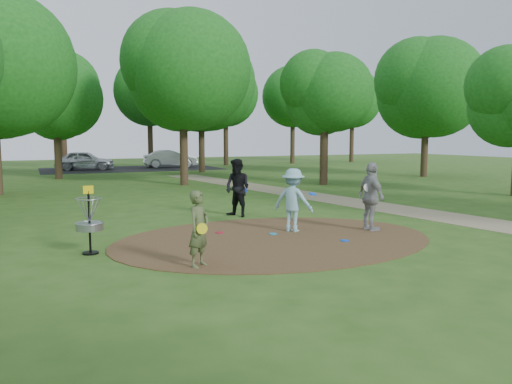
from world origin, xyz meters
name	(u,v)px	position (x,y,z in m)	size (l,w,h in m)	color
ground	(275,239)	(0.00, 0.00, 0.00)	(100.00, 100.00, 0.00)	#2D5119
dirt_clearing	(275,239)	(0.00, 0.00, 0.01)	(8.40, 8.40, 0.02)	#47301C
footpath	(417,212)	(6.50, 2.00, 0.01)	(2.00, 40.00, 0.01)	#8C7A5B
parking_lot	(132,169)	(2.00, 30.00, 0.00)	(14.00, 8.00, 0.01)	black
player_observer_with_disc	(199,229)	(-2.63, -1.80, 0.78)	(0.67, 0.65, 1.55)	#4D5833
player_throwing_with_disc	(293,200)	(0.91, 0.72, 0.88)	(1.37, 1.29, 1.75)	#86B9C8
player_walking_with_disc	(238,188)	(0.51, 3.77, 0.95)	(1.07, 1.15, 1.90)	black
player_waiting_with_disc	(371,197)	(2.94, -0.07, 0.96)	(0.56, 1.16, 1.92)	#939395
disc_ground_cyan	(273,234)	(0.20, 0.55, 0.03)	(0.22, 0.22, 0.02)	#178DBF
disc_ground_blue	(345,241)	(1.45, -0.99, 0.03)	(0.22, 0.22, 0.02)	blue
disc_ground_red	(220,233)	(-1.04, 1.30, 0.03)	(0.22, 0.22, 0.02)	#B9122E
car_left	(85,160)	(-1.64, 30.04, 0.76)	(1.79, 4.44, 1.51)	#B0B2B8
car_right	(171,159)	(5.37, 30.53, 0.74)	(1.57, 4.51, 1.49)	#ADADB5
disc_golf_basket	(89,215)	(-4.50, 0.30, 0.87)	(0.63, 0.63, 1.54)	black
tree_ring	(225,75)	(2.71, 10.58, 5.44)	(37.92, 45.75, 9.79)	#332316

